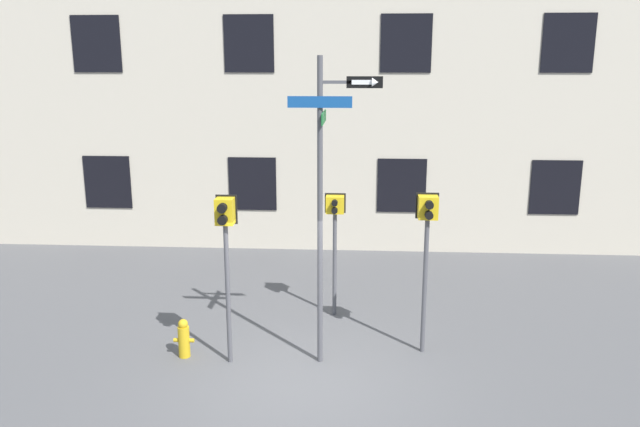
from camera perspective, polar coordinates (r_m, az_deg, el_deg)
name	(u,v)px	position (r m, az deg, el deg)	size (l,w,h in m)	color
ground_plane	(302,385)	(10.30, -1.68, -15.42)	(60.00, 60.00, 0.00)	#515154
street_sign_pole	(325,190)	(10.03, 0.42, 2.20)	(1.47, 0.97, 5.11)	#4C4C51
pedestrian_signal_left	(226,235)	(10.30, -8.63, -1.92)	(0.35, 0.40, 2.90)	#4C4C51
pedestrian_signal_right	(427,230)	(10.73, 9.77, -1.47)	(0.39, 0.40, 2.86)	#4C4C51
pedestrian_signal_across	(335,221)	(12.28, 1.37, -0.67)	(0.41, 0.40, 2.50)	#4C4C51
fire_hydrant	(184,339)	(11.29, -12.34, -11.11)	(0.36, 0.20, 0.69)	gold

